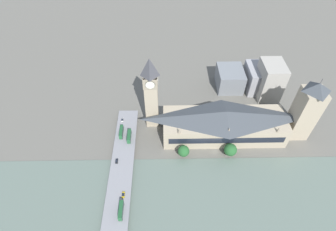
% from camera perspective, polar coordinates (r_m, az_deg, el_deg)
% --- Properties ---
extents(ground_plane, '(600.00, 600.00, 0.00)m').
position_cam_1_polar(ground_plane, '(207.35, 10.18, -7.83)').
color(ground_plane, '#605E56').
extents(river_water, '(64.21, 360.00, 0.30)m').
position_cam_1_polar(river_water, '(188.11, 11.87, -17.24)').
color(river_water, slate).
rests_on(river_water, ground_plane).
extents(parliament_hall, '(30.22, 95.26, 26.18)m').
position_cam_1_polar(parliament_hall, '(209.95, 12.10, -1.71)').
color(parliament_hall, tan).
rests_on(parliament_hall, ground_plane).
extents(clock_tower, '(11.25, 11.25, 64.46)m').
position_cam_1_polar(clock_tower, '(199.77, -3.71, 5.18)').
color(clock_tower, tan).
rests_on(clock_tower, ground_plane).
extents(victoria_tower, '(15.44, 15.44, 56.55)m').
position_cam_1_polar(victoria_tower, '(221.87, 27.77, 0.95)').
color(victoria_tower, tan).
rests_on(victoria_tower, ground_plane).
extents(road_bridge, '(160.43, 16.45, 4.19)m').
position_cam_1_polar(road_bridge, '(184.00, -10.80, -17.20)').
color(road_bridge, slate).
rests_on(road_bridge, ground_plane).
extents(double_decker_bus_lead, '(11.66, 2.47, 4.91)m').
position_cam_1_polar(double_decker_bus_lead, '(210.93, -10.13, -3.51)').
color(double_decker_bus_lead, '#235B33').
rests_on(double_decker_bus_lead, road_bridge).
extents(double_decker_bus_mid, '(11.84, 2.49, 4.71)m').
position_cam_1_polar(double_decker_bus_mid, '(176.23, -10.22, -19.64)').
color(double_decker_bus_mid, '#235B33').
rests_on(double_decker_bus_mid, road_bridge).
extents(double_decker_bus_rear, '(11.56, 2.61, 5.07)m').
position_cam_1_polar(double_decker_bus_rear, '(207.05, -8.45, -4.44)').
color(double_decker_bus_rear, '#235B33').
rests_on(double_decker_bus_rear, road_bridge).
extents(car_northbound_lead, '(4.27, 1.85, 1.36)m').
position_cam_1_polar(car_northbound_lead, '(182.68, -9.70, -16.65)').
color(car_northbound_lead, gold).
rests_on(car_northbound_lead, road_bridge).
extents(car_northbound_tail, '(3.94, 1.83, 1.46)m').
position_cam_1_polar(car_northbound_tail, '(222.08, -9.89, -0.96)').
color(car_northbound_tail, silver).
rests_on(car_northbound_tail, road_bridge).
extents(car_southbound_lead, '(3.91, 1.76, 1.46)m').
position_cam_1_polar(car_southbound_lead, '(197.12, -11.12, -9.72)').
color(car_southbound_lead, black).
rests_on(car_southbound_lead, road_bridge).
extents(city_block_west, '(28.06, 23.70, 19.21)m').
position_cam_1_polar(city_block_west, '(258.67, 13.28, 7.85)').
color(city_block_west, slate).
rests_on(city_block_west, ground_plane).
extents(city_block_center, '(28.82, 18.82, 22.85)m').
position_cam_1_polar(city_block_center, '(263.05, 18.66, 7.73)').
color(city_block_center, '#939399').
rests_on(city_block_center, ground_plane).
extents(city_block_east, '(25.88, 19.26, 33.91)m').
position_cam_1_polar(city_block_east, '(255.24, 21.26, 7.18)').
color(city_block_east, '#A39E93').
rests_on(city_block_east, ground_plane).
extents(tree_embankment_near, '(9.70, 9.70, 11.57)m').
position_cam_1_polar(tree_embankment_near, '(202.56, 13.41, -7.25)').
color(tree_embankment_near, brown).
rests_on(tree_embankment_near, ground_plane).
extents(tree_embankment_mid, '(8.73, 8.73, 11.36)m').
position_cam_1_polar(tree_embankment_mid, '(196.43, 3.40, -7.73)').
color(tree_embankment_mid, brown).
rests_on(tree_embankment_mid, ground_plane).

